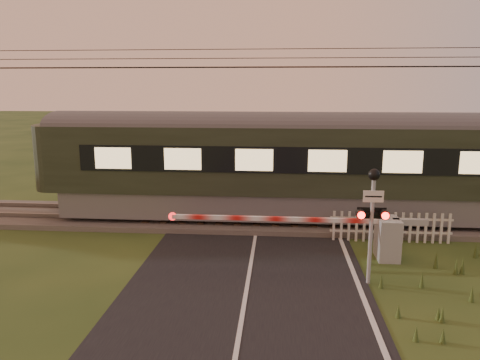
{
  "coord_description": "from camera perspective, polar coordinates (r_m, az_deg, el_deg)",
  "views": [
    {
      "loc": [
        0.73,
        -9.92,
        4.86
      ],
      "look_at": [
        -0.38,
        3.2,
        2.21
      ],
      "focal_mm": 35.0,
      "sensor_mm": 36.0,
      "label": 1
    }
  ],
  "objects": [
    {
      "name": "road",
      "position": [
        10.86,
        0.56,
        -15.16
      ],
      "size": [
        6.0,
        140.0,
        0.03
      ],
      "color": "black",
      "rests_on": "ground"
    },
    {
      "name": "track_bed",
      "position": [
        17.13,
        2.19,
        -4.9
      ],
      "size": [
        140.0,
        3.4,
        0.39
      ],
      "color": "#47423D",
      "rests_on": "ground"
    },
    {
      "name": "ground",
      "position": [
        11.08,
        0.56,
        -14.67
      ],
      "size": [
        160.0,
        160.0,
        0.0
      ],
      "primitive_type": "plane",
      "color": "#243D17",
      "rests_on": "ground"
    },
    {
      "name": "crossing_signal",
      "position": [
        11.8,
        15.84,
        -3.05
      ],
      "size": [
        0.74,
        0.33,
        2.92
      ],
      "color": "gray",
      "rests_on": "ground"
    },
    {
      "name": "boom_gate",
      "position": [
        13.99,
        16.16,
        -6.54
      ],
      "size": [
        7.43,
        0.92,
        1.22
      ],
      "color": "gray",
      "rests_on": "ground"
    },
    {
      "name": "picket_fence",
      "position": [
        15.58,
        17.92,
        -5.49
      ],
      "size": [
        3.8,
        0.08,
        0.97
      ],
      "color": "silver",
      "rests_on": "ground"
    },
    {
      "name": "overhead_wires",
      "position": [
        16.46,
        2.35,
        14.37
      ],
      "size": [
        120.0,
        0.62,
        0.62
      ],
      "color": "black",
      "rests_on": "ground"
    }
  ]
}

